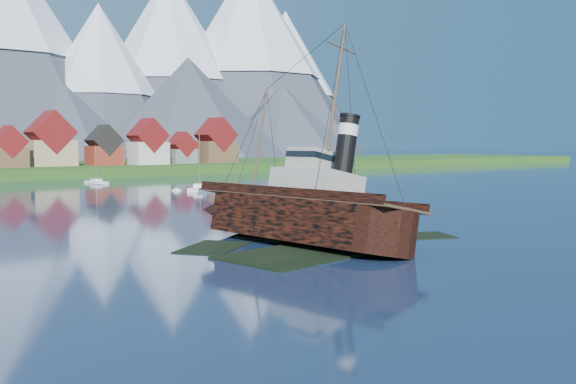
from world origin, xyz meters
TOP-DOWN VIEW (x-y plane):
  - ground at (0.00, 0.00)m, footprint 1400.00×1400.00m
  - shoal at (1.78, 2.15)m, footprint 31.71×21.24m
  - tugboat_wreck at (-0.80, 4.46)m, footprint 6.98×30.08m
  - sailboat_d at (29.03, 71.35)m, footprint 8.60×7.59m
  - sailboat_e at (21.49, 108.85)m, footprint 3.06×8.84m

SIDE VIEW (x-z plane):
  - shoal at x=1.78m, z-range -0.92..0.22m
  - ground at x=0.00m, z-range 0.00..0.00m
  - sailboat_e at x=21.49m, z-range -4.81..5.25m
  - sailboat_d at x=29.03m, z-range -6.00..6.57m
  - tugboat_wreck at x=-0.80m, z-range -8.92..14.91m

